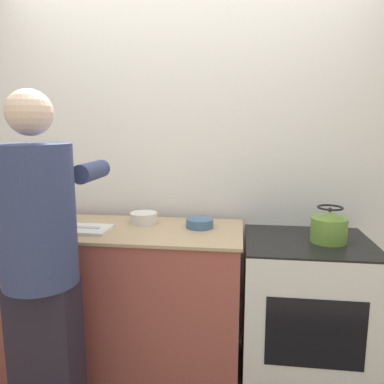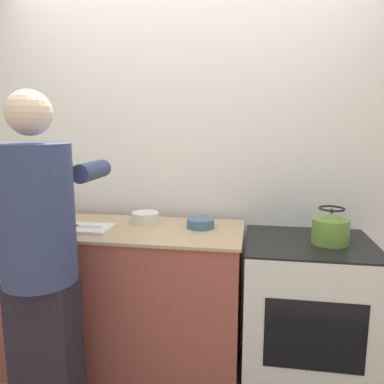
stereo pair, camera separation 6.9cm
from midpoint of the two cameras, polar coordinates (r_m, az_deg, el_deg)
name	(u,v)px [view 2 (the right image)]	position (r m, az deg, el deg)	size (l,w,h in m)	color
wall_back	(189,162)	(2.59, 0.26, 4.55)	(8.00, 0.05, 2.60)	white
counter	(120,297)	(2.52, -10.13, -15.51)	(1.55, 0.62, 0.93)	#9E4C42
oven	(306,313)	(2.45, 17.76, -17.18)	(0.73, 0.64, 0.89)	silver
person	(41,256)	(1.97, -21.10, -9.03)	(0.40, 0.63, 1.71)	#241F2B
cutting_board	(84,228)	(2.35, -15.32, -5.35)	(0.33, 0.22, 0.02)	silver
knife	(81,226)	(2.35, -15.69, -5.02)	(0.24, 0.04, 0.01)	silver
kettle	(331,228)	(2.27, 21.18, -5.19)	(0.20, 0.20, 0.21)	olive
bowl_prep	(145,218)	(2.43, -6.32, -3.91)	(0.17, 0.17, 0.07)	silver
bowl_mixing	(200,223)	(2.31, 2.16, -4.79)	(0.17, 0.17, 0.06)	#426684
canister_jar	(36,207)	(2.78, -21.97, -2.11)	(0.16, 0.16, 0.13)	#756047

